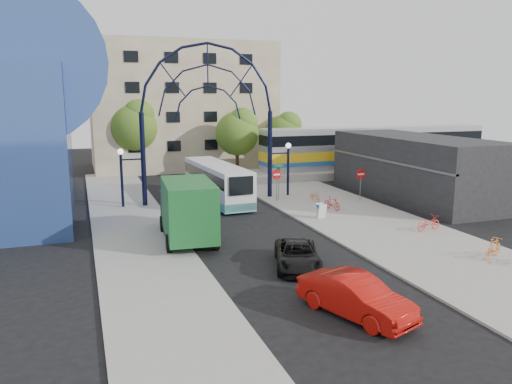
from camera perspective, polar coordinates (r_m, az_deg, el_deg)
name	(u,v)px	position (r m, az deg, el deg)	size (l,w,h in m)	color
ground	(277,255)	(26.27, 2.37, -7.18)	(120.00, 120.00, 0.00)	black
sidewalk_east	(368,223)	(33.23, 12.68, -3.46)	(8.00, 56.00, 0.12)	gray
plaza_west	(137,235)	(30.39, -13.47, -4.84)	(5.00, 50.00, 0.12)	gray
gateway_arch	(208,91)	(38.32, -5.50, 11.47)	(13.64, 0.44, 12.10)	black
stop_sign	(277,177)	(38.39, 2.38, 1.67)	(0.80, 0.07, 2.50)	slate
do_not_enter_sign	(361,177)	(39.39, 11.88, 1.66)	(0.76, 0.07, 2.48)	slate
street_name_sign	(279,174)	(39.07, 2.60, 2.04)	(0.70, 0.70, 2.80)	slate
sandwich_board	(321,209)	(33.57, 7.47, -1.93)	(0.55, 0.61, 0.99)	white
commercial_block_east	(415,168)	(42.12, 17.74, 2.68)	(6.00, 16.00, 5.00)	black
apartment_block	(181,106)	(59.24, -8.59, 9.69)	(20.00, 12.10, 14.00)	tan
train_platform	(374,170)	(54.41, 13.38, 2.43)	(32.00, 5.00, 0.80)	gray
train_car	(375,147)	(54.11, 13.50, 5.05)	(25.10, 3.05, 4.20)	#B7B7BC
tree_north_a	(238,131)	(51.59, -2.03, 6.97)	(4.48, 4.48, 7.00)	#382314
tree_north_b	(134,124)	(53.44, -13.73, 7.51)	(5.12, 5.12, 8.00)	#382314
tree_north_c	(285,132)	(55.55, 3.30, 6.90)	(4.16, 4.16, 6.50)	#382314
city_bus	(217,182)	(39.25, -4.49, 1.17)	(2.98, 10.80, 2.94)	silver
green_truck	(187,210)	(28.66, -7.92, -2.04)	(3.19, 7.26, 3.57)	black
black_suv	(297,255)	(24.30, 4.75, -7.19)	(2.06, 4.47, 1.24)	black
red_sedan	(356,296)	(19.43, 11.31, -11.62)	(1.65, 4.73, 1.56)	#AD100A
bike_near_a	(315,196)	(39.07, 6.76, -0.43)	(0.53, 1.52, 0.80)	orange
bike_near_b	(332,203)	(36.22, 8.69, -1.27)	(0.44, 1.55, 0.93)	red
bike_far_a	(429,223)	(32.07, 19.11, -3.36)	(0.61, 1.75, 0.92)	red
bike_far_b	(493,248)	(27.96, 25.50, -5.78)	(0.49, 1.72, 1.03)	orange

